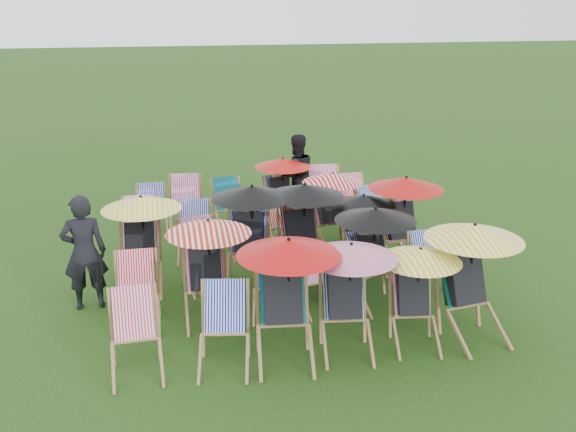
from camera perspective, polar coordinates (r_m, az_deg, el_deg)
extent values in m
plane|color=black|center=(9.85, -0.67, -5.50)|extent=(100.00, 100.00, 0.00)
cube|color=#CA2857|center=(7.67, -13.57, -8.38)|extent=(0.48, 0.37, 0.56)
cube|color=#0814AA|center=(7.62, -5.63, -8.00)|extent=(0.53, 0.43, 0.57)
cube|color=#09673B|center=(7.69, -0.50, -7.03)|extent=(0.57, 0.45, 0.63)
cube|color=black|center=(7.64, -0.46, -7.22)|extent=(0.49, 0.51, 0.66)
sphere|color=tan|center=(7.60, -0.54, -4.49)|extent=(0.23, 0.23, 0.23)
cylinder|color=black|center=(7.48, 0.07, -5.33)|extent=(0.03, 0.03, 0.78)
cone|color=#BF0A0B|center=(7.34, 0.07, -2.80)|extent=(1.22, 1.22, 0.19)
cube|color=#07249D|center=(7.90, 4.96, -6.86)|extent=(0.53, 0.42, 0.58)
cube|color=black|center=(7.86, 5.01, -7.02)|extent=(0.46, 0.47, 0.61)
sphere|color=tan|center=(7.82, 4.96, -4.60)|extent=(0.21, 0.21, 0.21)
cylinder|color=black|center=(7.72, 5.56, -5.35)|extent=(0.03, 0.03, 0.71)
cone|color=#CC6890|center=(7.59, 5.64, -3.12)|extent=(1.11, 1.11, 0.17)
cube|color=#D42A8C|center=(8.17, 10.90, -6.69)|extent=(0.48, 0.39, 0.53)
cube|color=black|center=(8.13, 10.97, -6.84)|extent=(0.42, 0.43, 0.55)
sphere|color=tan|center=(8.09, 10.94, -4.70)|extent=(0.19, 0.19, 0.19)
cylinder|color=black|center=(8.01, 11.53, -5.36)|extent=(0.03, 0.03, 0.65)
cone|color=yellow|center=(7.90, 11.67, -3.40)|extent=(1.02, 1.02, 0.16)
cube|color=#095E27|center=(8.43, 15.08, -5.34)|extent=(0.58, 0.47, 0.63)
cube|color=black|center=(8.39, 15.29, -5.48)|extent=(0.51, 0.52, 0.66)
sphere|color=tan|center=(8.34, 15.06, -3.03)|extent=(0.23, 0.23, 0.23)
cylinder|color=black|center=(8.29, 16.01, -3.68)|extent=(0.03, 0.03, 0.77)
cone|color=yellow|center=(8.16, 16.23, -1.39)|extent=(1.21, 1.21, 0.19)
cube|color=red|center=(8.70, -13.34, -4.95)|extent=(0.48, 0.36, 0.56)
cube|color=#EC2F72|center=(8.66, -7.40, -4.52)|extent=(0.50, 0.37, 0.58)
cube|color=black|center=(8.61, -7.37, -4.66)|extent=(0.42, 0.43, 0.61)
sphere|color=tan|center=(8.59, -7.51, -2.42)|extent=(0.21, 0.21, 0.21)
cylinder|color=black|center=(8.48, -7.02, -3.06)|extent=(0.03, 0.03, 0.72)
cone|color=red|center=(8.36, -7.11, -0.98)|extent=(1.12, 1.12, 0.17)
cube|color=#0A6E31|center=(8.76, -1.40, -4.55)|extent=(0.49, 0.40, 0.52)
cube|color=#DD2C88|center=(8.92, 1.89, -4.23)|extent=(0.48, 0.39, 0.51)
cube|color=#0812B0|center=(9.10, 7.00, -3.30)|extent=(0.56, 0.45, 0.59)
cube|color=black|center=(9.06, 7.16, -3.42)|extent=(0.49, 0.50, 0.62)
sphere|color=tan|center=(9.02, 6.92, -1.29)|extent=(0.22, 0.22, 0.22)
cylinder|color=black|center=(8.95, 7.70, -1.84)|extent=(0.03, 0.03, 0.72)
cone|color=black|center=(8.84, 7.80, 0.16)|extent=(1.13, 1.13, 0.17)
cube|color=#071598|center=(9.40, 12.34, -3.08)|extent=(0.48, 0.36, 0.56)
cube|color=#FF3394|center=(9.71, -13.00, -2.13)|extent=(0.52, 0.39, 0.60)
cube|color=black|center=(9.67, -13.01, -2.24)|extent=(0.44, 0.45, 0.63)
sphere|color=tan|center=(9.65, -13.12, -0.20)|extent=(0.22, 0.22, 0.22)
cylinder|color=black|center=(9.53, -12.77, -0.76)|extent=(0.03, 0.03, 0.73)
cone|color=#FFE80D|center=(9.42, -12.92, 1.15)|extent=(1.15, 1.15, 0.18)
cube|color=#FD3296|center=(9.68, -7.90, -1.95)|extent=(0.55, 0.45, 0.59)
cube|color=#0811A8|center=(9.77, -3.51, -1.31)|extent=(0.60, 0.49, 0.63)
cube|color=black|center=(9.72, -3.53, -1.42)|extent=(0.53, 0.54, 0.66)
sphere|color=tan|center=(9.71, -3.53, 0.72)|extent=(0.23, 0.23, 0.23)
cylinder|color=black|center=(9.57, -3.19, 0.12)|extent=(0.03, 0.03, 0.77)
cone|color=black|center=(9.47, -3.22, 2.14)|extent=(1.21, 1.21, 0.19)
cube|color=red|center=(9.89, 0.94, -1.07)|extent=(0.53, 0.39, 0.62)
cube|color=black|center=(9.84, 1.01, -1.18)|extent=(0.44, 0.46, 0.65)
sphere|color=tan|center=(9.83, 0.87, 0.90)|extent=(0.23, 0.23, 0.23)
cylinder|color=black|center=(9.72, 1.45, 0.35)|extent=(0.03, 0.03, 0.76)
cone|color=black|center=(9.61, 1.47, 2.32)|extent=(1.20, 1.20, 0.18)
cube|color=#FF3386|center=(10.13, 6.14, -1.34)|extent=(0.48, 0.38, 0.52)
cube|color=black|center=(10.10, 6.24, -1.43)|extent=(0.41, 0.42, 0.55)
sphere|color=tan|center=(10.08, 6.08, 0.27)|extent=(0.19, 0.19, 0.19)
cylinder|color=black|center=(10.01, 6.66, -0.17)|extent=(0.03, 0.03, 0.64)
cone|color=black|center=(9.92, 6.73, 1.43)|extent=(1.00, 1.00, 0.16)
cube|color=red|center=(10.43, 9.69, -0.31)|extent=(0.55, 0.43, 0.62)
cube|color=black|center=(10.39, 9.82, -0.40)|extent=(0.47, 0.48, 0.65)
sphere|color=tan|center=(10.37, 9.66, 1.55)|extent=(0.23, 0.23, 0.23)
cylinder|color=black|center=(10.29, 10.34, 1.05)|extent=(0.03, 0.03, 0.75)
cone|color=#B40C0A|center=(10.19, 10.45, 2.90)|extent=(1.19, 1.19, 0.18)
cube|color=#E02C93|center=(10.84, -13.02, 0.08)|extent=(0.51, 0.38, 0.60)
cube|color=#071094|center=(10.77, -8.31, -0.05)|extent=(0.49, 0.39, 0.55)
cube|color=#0B7731|center=(10.82, -4.12, 0.04)|extent=(0.46, 0.35, 0.52)
cube|color=#C3060B|center=(10.95, -0.60, 0.69)|extent=(0.53, 0.42, 0.58)
cube|color=#D0298E|center=(11.17, 3.47, 0.77)|extent=(0.51, 0.41, 0.54)
cube|color=black|center=(11.13, 3.57, 0.70)|extent=(0.45, 0.46, 0.56)
sphere|color=tan|center=(11.13, 3.39, 2.29)|extent=(0.20, 0.20, 0.20)
cylinder|color=black|center=(11.05, 3.95, 1.90)|extent=(0.03, 0.03, 0.66)
cone|color=red|center=(10.97, 3.98, 3.41)|extent=(1.04, 1.04, 0.16)
cube|color=#0831AD|center=(11.46, 7.42, 1.23)|extent=(0.52, 0.42, 0.56)
cube|color=#0B08AF|center=(11.91, -12.07, 1.52)|extent=(0.45, 0.34, 0.54)
cube|color=#D82B7E|center=(11.95, -9.09, 2.16)|extent=(0.53, 0.40, 0.61)
cube|color=#0B753E|center=(11.91, -5.43, 2.01)|extent=(0.51, 0.41, 0.56)
cube|color=#070D9B|center=(12.09, -0.86, 2.27)|extent=(0.51, 0.40, 0.55)
cube|color=black|center=(12.05, -0.79, 2.21)|extent=(0.44, 0.45, 0.57)
sphere|color=tan|center=(12.06, -0.95, 3.70)|extent=(0.20, 0.20, 0.20)
cylinder|color=black|center=(11.96, -0.47, 3.34)|extent=(0.03, 0.03, 0.67)
cone|color=#BD100A|center=(11.89, -0.48, 4.77)|extent=(1.05, 1.05, 0.16)
cube|color=#DF2C83|center=(12.29, 3.15, 3.00)|extent=(0.58, 0.46, 0.64)
cube|color=red|center=(12.37, 5.71, 2.48)|extent=(0.47, 0.36, 0.53)
imported|color=black|center=(9.07, -17.66, -3.10)|extent=(0.62, 0.43, 1.62)
imported|color=black|center=(12.40, 0.73, 3.63)|extent=(0.88, 0.74, 1.61)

